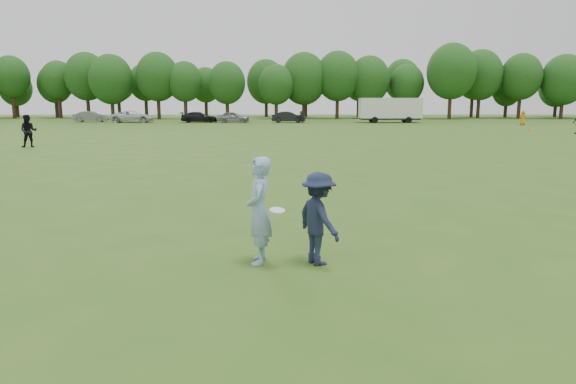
# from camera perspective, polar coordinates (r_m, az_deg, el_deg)

# --- Properties ---
(ground) EXTENTS (200.00, 200.00, 0.00)m
(ground) POSITION_cam_1_polar(r_m,az_deg,el_deg) (9.46, 3.82, -7.33)
(ground) COLOR #315818
(ground) RESTS_ON ground
(thrower) EXTENTS (0.45, 0.69, 1.89)m
(thrower) POSITION_cam_1_polar(r_m,az_deg,el_deg) (8.97, -3.25, -2.07)
(thrower) COLOR #8BACD8
(thrower) RESTS_ON ground
(defender) EXTENTS (1.05, 1.22, 1.63)m
(defender) POSITION_cam_1_polar(r_m,az_deg,el_deg) (8.94, 3.42, -2.95)
(defender) COLOR #1C243D
(defender) RESTS_ON ground
(player_far_a) EXTENTS (1.14, 1.00, 2.01)m
(player_far_a) POSITION_cam_1_polar(r_m,az_deg,el_deg) (35.39, -26.88, 6.06)
(player_far_a) COLOR black
(player_far_a) RESTS_ON ground
(player_far_c) EXTENTS (0.93, 0.70, 1.70)m
(player_far_c) POSITION_cam_1_polar(r_m,az_deg,el_deg) (66.52, 24.64, 7.49)
(player_far_c) COLOR orange
(player_far_c) RESTS_ON ground
(player_far_d) EXTENTS (1.52, 0.91, 1.56)m
(player_far_d) POSITION_cam_1_polar(r_m,az_deg,el_deg) (66.80, 1.51, 8.34)
(player_far_d) COLOR #272727
(player_far_d) RESTS_ON ground
(car_b) EXTENTS (4.57, 2.07, 1.46)m
(car_b) POSITION_cam_1_polar(r_m,az_deg,el_deg) (74.88, -21.06, 7.82)
(car_b) COLOR slate
(car_b) RESTS_ON ground
(car_c) EXTENTS (5.66, 2.89, 1.53)m
(car_c) POSITION_cam_1_polar(r_m,az_deg,el_deg) (71.35, -16.85, 8.01)
(car_c) COLOR silver
(car_c) RESTS_ON ground
(car_d) EXTENTS (4.94, 2.38, 1.39)m
(car_d) POSITION_cam_1_polar(r_m,az_deg,el_deg) (69.38, -9.85, 8.19)
(car_d) COLOR black
(car_d) RESTS_ON ground
(car_e) EXTENTS (4.38, 1.97, 1.46)m
(car_e) POSITION_cam_1_polar(r_m,az_deg,el_deg) (68.34, -6.11, 8.28)
(car_e) COLOR gray
(car_e) RESTS_ON ground
(car_f) EXTENTS (4.51, 1.90, 1.45)m
(car_f) POSITION_cam_1_polar(r_m,az_deg,el_deg) (67.90, 0.07, 8.32)
(car_f) COLOR black
(car_f) RESTS_ON ground
(field_cone) EXTENTS (0.28, 0.28, 0.30)m
(field_cone) POSITION_cam_1_polar(r_m,az_deg,el_deg) (54.44, 25.17, 6.32)
(field_cone) COLOR #E7530C
(field_cone) RESTS_ON ground
(disc_in_play) EXTENTS (0.29, 0.29, 0.09)m
(disc_in_play) POSITION_cam_1_polar(r_m,az_deg,el_deg) (8.64, -1.21, -2.07)
(disc_in_play) COLOR white
(disc_in_play) RESTS_ON ground
(cargo_trailer) EXTENTS (9.00, 2.75, 3.20)m
(cargo_trailer) POSITION_cam_1_polar(r_m,az_deg,el_deg) (69.37, 11.28, 9.03)
(cargo_trailer) COLOR white
(cargo_trailer) RESTS_ON ground
(treeline) EXTENTS (130.35, 18.39, 11.74)m
(treeline) POSITION_cam_1_polar(r_m,az_deg,el_deg) (86.04, 1.71, 12.38)
(treeline) COLOR #332114
(treeline) RESTS_ON ground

